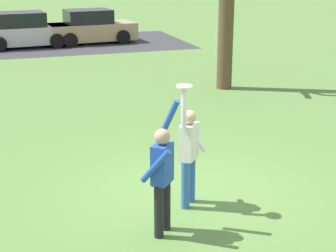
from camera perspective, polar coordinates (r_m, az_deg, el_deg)
ground_plane at (r=9.49m, az=2.63°, el=-7.08°), size 120.00×120.00×0.00m
person_catcher at (r=8.65m, az=2.23°, el=-2.55°), size 0.55×0.57×2.08m
person_defender at (r=7.74m, az=-0.62°, el=-5.03°), size 0.64×0.66×2.05m
frisbee_disc at (r=8.12m, az=1.74°, el=4.30°), size 0.25×0.25×0.02m
parked_car_silver at (r=25.55m, az=-15.20°, el=9.80°), size 4.24×2.30×1.59m
parked_car_tan at (r=26.14m, az=-8.27°, el=10.39°), size 4.24×2.30×1.59m
parking_strip at (r=25.86m, az=-15.43°, el=8.25°), size 15.47×6.40×0.01m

